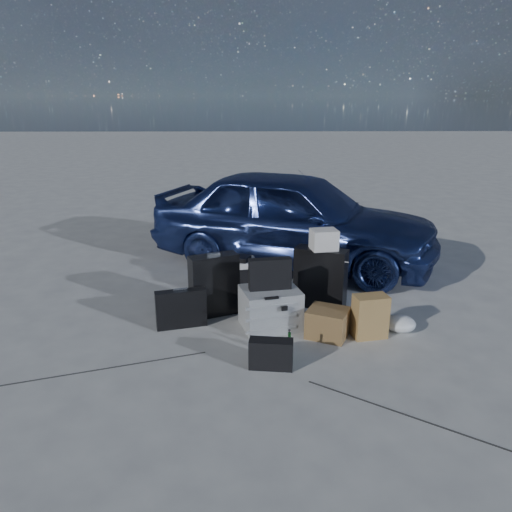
{
  "coord_description": "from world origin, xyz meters",
  "views": [
    {
      "loc": [
        -0.26,
        -4.36,
        2.27
      ],
      "look_at": [
        -0.17,
        0.85,
        0.59
      ],
      "focal_mm": 35.0,
      "sensor_mm": 36.0,
      "label": 1
    }
  ],
  "objects_px": {
    "car": "(293,218)",
    "suitcase_left": "(214,285)",
    "briefcase": "(181,309)",
    "suitcase_right": "(320,278)",
    "pelican_case": "(270,308)",
    "green_bottle": "(289,345)",
    "duffel_bag": "(239,279)",
    "cardboard_box": "(328,323)"
  },
  "relations": [
    {
      "from": "suitcase_left",
      "to": "cardboard_box",
      "type": "distance_m",
      "value": 1.28
    },
    {
      "from": "briefcase",
      "to": "duffel_bag",
      "type": "bearing_deg",
      "value": 44.38
    },
    {
      "from": "suitcase_left",
      "to": "cardboard_box",
      "type": "relative_size",
      "value": 1.79
    },
    {
      "from": "pelican_case",
      "to": "duffel_bag",
      "type": "distance_m",
      "value": 1.04
    },
    {
      "from": "suitcase_right",
      "to": "suitcase_left",
      "type": "bearing_deg",
      "value": -146.35
    },
    {
      "from": "duffel_bag",
      "to": "cardboard_box",
      "type": "xyz_separation_m",
      "value": [
        0.89,
        -1.21,
        -0.02
      ]
    },
    {
      "from": "car",
      "to": "cardboard_box",
      "type": "distance_m",
      "value": 2.31
    },
    {
      "from": "car",
      "to": "suitcase_right",
      "type": "height_order",
      "value": "car"
    },
    {
      "from": "pelican_case",
      "to": "green_bottle",
      "type": "bearing_deg",
      "value": -92.8
    },
    {
      "from": "car",
      "to": "suitcase_right",
      "type": "relative_size",
      "value": 5.71
    },
    {
      "from": "car",
      "to": "pelican_case",
      "type": "distance_m",
      "value": 2.11
    },
    {
      "from": "car",
      "to": "suitcase_right",
      "type": "bearing_deg",
      "value": -150.96
    },
    {
      "from": "briefcase",
      "to": "cardboard_box",
      "type": "distance_m",
      "value": 1.49
    },
    {
      "from": "pelican_case",
      "to": "green_bottle",
      "type": "xyz_separation_m",
      "value": [
        0.14,
        -0.65,
        -0.07
      ]
    },
    {
      "from": "car",
      "to": "pelican_case",
      "type": "height_order",
      "value": "car"
    },
    {
      "from": "suitcase_left",
      "to": "suitcase_right",
      "type": "bearing_deg",
      "value": -14.69
    },
    {
      "from": "car",
      "to": "suitcase_right",
      "type": "distance_m",
      "value": 1.57
    },
    {
      "from": "briefcase",
      "to": "cardboard_box",
      "type": "relative_size",
      "value": 1.36
    },
    {
      "from": "green_bottle",
      "to": "cardboard_box",
      "type": "bearing_deg",
      "value": 45.79
    },
    {
      "from": "car",
      "to": "briefcase",
      "type": "bearing_deg",
      "value": 169.47
    },
    {
      "from": "car",
      "to": "pelican_case",
      "type": "bearing_deg",
      "value": -168.7
    },
    {
      "from": "suitcase_left",
      "to": "suitcase_right",
      "type": "distance_m",
      "value": 1.18
    },
    {
      "from": "car",
      "to": "suitcase_left",
      "type": "distance_m",
      "value": 2.0
    },
    {
      "from": "car",
      "to": "duffel_bag",
      "type": "xyz_separation_m",
      "value": [
        -0.74,
        -1.03,
        -0.5
      ]
    },
    {
      "from": "car",
      "to": "cardboard_box",
      "type": "xyz_separation_m",
      "value": [
        0.15,
        -2.25,
        -0.52
      ]
    },
    {
      "from": "suitcase_right",
      "to": "cardboard_box",
      "type": "bearing_deg",
      "value": -67.08
    },
    {
      "from": "suitcase_right",
      "to": "car",
      "type": "bearing_deg",
      "value": 120.91
    },
    {
      "from": "suitcase_left",
      "to": "duffel_bag",
      "type": "height_order",
      "value": "suitcase_left"
    },
    {
      "from": "green_bottle",
      "to": "suitcase_left",
      "type": "bearing_deg",
      "value": 127.13
    },
    {
      "from": "duffel_bag",
      "to": "briefcase",
      "type": "bearing_deg",
      "value": -132.87
    },
    {
      "from": "car",
      "to": "suitcase_left",
      "type": "relative_size",
      "value": 5.78
    },
    {
      "from": "pelican_case",
      "to": "briefcase",
      "type": "height_order",
      "value": "pelican_case"
    },
    {
      "from": "pelican_case",
      "to": "cardboard_box",
      "type": "xyz_separation_m",
      "value": [
        0.56,
        -0.23,
        -0.06
      ]
    },
    {
      "from": "briefcase",
      "to": "suitcase_right",
      "type": "xyz_separation_m",
      "value": [
        1.49,
        0.49,
        0.14
      ]
    },
    {
      "from": "pelican_case",
      "to": "suitcase_left",
      "type": "relative_size",
      "value": 0.83
    },
    {
      "from": "briefcase",
      "to": "duffel_bag",
      "type": "height_order",
      "value": "briefcase"
    },
    {
      "from": "suitcase_right",
      "to": "duffel_bag",
      "type": "height_order",
      "value": "suitcase_right"
    },
    {
      "from": "car",
      "to": "pelican_case",
      "type": "xyz_separation_m",
      "value": [
        -0.41,
        -2.02,
        -0.46
      ]
    },
    {
      "from": "pelican_case",
      "to": "cardboard_box",
      "type": "relative_size",
      "value": 1.49
    },
    {
      "from": "cardboard_box",
      "to": "car",
      "type": "bearing_deg",
      "value": 93.77
    },
    {
      "from": "duffel_bag",
      "to": "pelican_case",
      "type": "bearing_deg",
      "value": -83.62
    },
    {
      "from": "green_bottle",
      "to": "car",
      "type": "bearing_deg",
      "value": 84.34
    }
  ]
}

